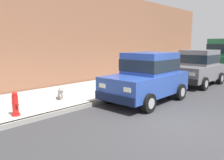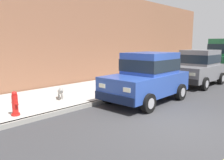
% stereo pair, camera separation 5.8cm
% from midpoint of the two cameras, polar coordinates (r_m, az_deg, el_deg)
% --- Properties ---
extents(ground_plane, '(80.00, 80.00, 0.00)m').
position_cam_midpoint_polar(ground_plane, '(6.60, 16.09, -10.86)').
color(ground_plane, '#38383A').
extents(curb, '(0.16, 64.00, 0.14)m').
position_cam_midpoint_polar(curb, '(8.44, -3.61, -5.60)').
color(curb, gray).
rests_on(curb, ground).
extents(sidewalk, '(3.60, 64.00, 0.14)m').
position_cam_midpoint_polar(sidewalk, '(9.80, -10.83, -3.66)').
color(sidewalk, '#B7B5AD').
rests_on(sidewalk, ground).
extents(car_blue_hatchback, '(2.03, 3.84, 1.88)m').
position_cam_midpoint_polar(car_blue_hatchback, '(8.80, 8.80, 0.93)').
color(car_blue_hatchback, '#28479E').
rests_on(car_blue_hatchback, ground).
extents(car_grey_hatchback, '(1.98, 3.81, 1.88)m').
position_cam_midpoint_polar(car_grey_hatchback, '(13.04, 20.67, 3.12)').
color(car_grey_hatchback, slate).
rests_on(car_grey_hatchback, ground).
extents(dog_grey, '(0.69, 0.42, 0.49)m').
position_cam_midpoint_polar(dog_grey, '(8.76, -13.01, -2.86)').
color(dog_grey, '#999691').
rests_on(dog_grey, sidewalk).
extents(fire_hydrant, '(0.34, 0.24, 0.72)m').
position_cam_midpoint_polar(fire_hydrant, '(7.18, -23.40, -5.66)').
color(fire_hydrant, red).
rests_on(fire_hydrant, sidewalk).
extents(building_facade, '(0.50, 20.00, 5.17)m').
position_cam_midpoint_polar(building_facade, '(14.96, 2.07, 10.59)').
color(building_facade, '#8C5B42').
rests_on(building_facade, ground).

